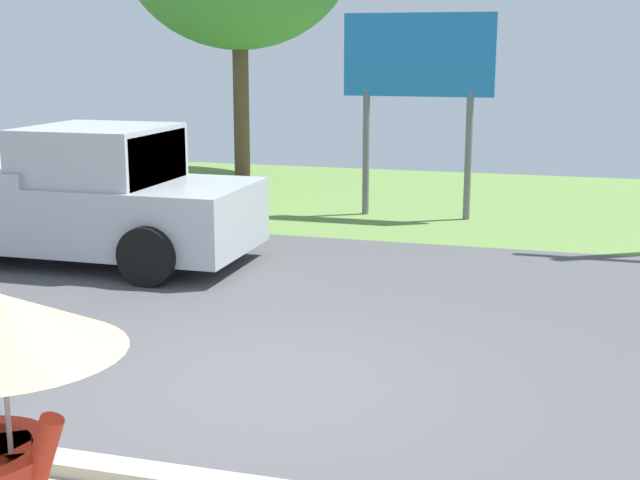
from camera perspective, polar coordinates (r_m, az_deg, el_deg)
ground_plane at (r=10.71m, az=1.90°, el=-3.80°), size 40.00×22.00×0.20m
pickup_truck at (r=12.80m, az=-15.78°, el=2.63°), size 5.20×2.28×1.88m
roadside_billboard at (r=15.40m, az=6.38°, el=10.87°), size 2.60×0.12×3.50m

